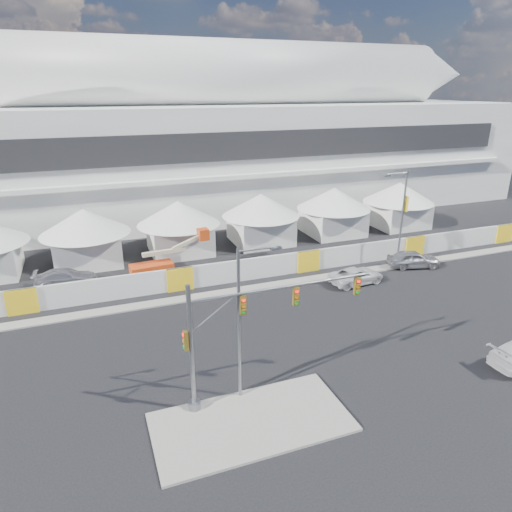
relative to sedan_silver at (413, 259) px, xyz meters
name	(u,v)px	position (x,y,z in m)	size (l,w,h in m)	color
ground	(326,368)	(-15.82, -11.81, -0.83)	(160.00, 160.00, 0.00)	black
median_island	(252,422)	(-21.82, -14.81, -0.75)	(10.00, 5.00, 0.15)	gray
far_curb	(442,259)	(4.18, 0.69, -0.77)	(80.00, 1.20, 0.12)	gray
stadium	(240,138)	(-7.11, 29.69, 8.62)	(80.00, 24.80, 21.98)	silver
tent_row	(221,218)	(-15.32, 12.19, 2.32)	(53.40, 8.40, 5.40)	silver
hoarding_fence	(308,261)	(-9.82, 2.69, 0.17)	(70.00, 0.25, 2.00)	silver
scaffold_tower	(473,155)	(30.18, 24.19, 5.17)	(4.40, 4.40, 12.00)	#595B60
sedan_silver	(413,259)	(0.00, 0.00, 0.00)	(4.85, 1.95, 1.65)	#A2A2A6
pickup_curb	(356,276)	(-7.11, -1.33, -0.14)	(4.95, 2.28, 1.38)	silver
lot_car_c	(66,278)	(-30.82, 7.03, -0.08)	(5.16, 2.10, 1.50)	#B3B2B7
traffic_mast	(234,334)	(-22.02, -12.81, 3.35)	(10.56, 0.69, 7.13)	gray
streetlight_median	(243,314)	(-21.45, -12.61, 4.28)	(2.39, 0.24, 8.63)	gray
streetlight_curb	(401,213)	(-1.50, 0.69, 4.50)	(2.72, 0.61, 9.18)	slate
boom_lift	(159,264)	(-22.86, 6.68, 0.19)	(7.50, 2.01, 3.78)	#D14313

